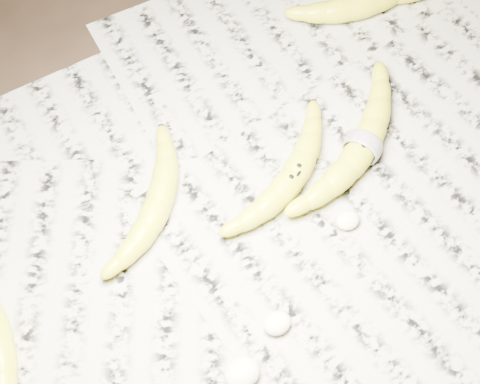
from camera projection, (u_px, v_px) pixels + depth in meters
ground at (247, 218)px, 0.78m from camera, size 3.00×3.00×0.00m
newspaper_patch at (258, 194)px, 0.79m from camera, size 0.90×0.70×0.01m
banana_left_b at (158, 203)px, 0.76m from camera, size 0.16×0.16×0.03m
banana_center at (293, 176)px, 0.78m from camera, size 0.19×0.14×0.03m
banana_taped at (363, 146)px, 0.79m from camera, size 0.22×0.16×0.04m
measuring_tape at (363, 146)px, 0.79m from camera, size 0.03×0.04×0.05m
flesh_chunk_a at (242, 372)px, 0.67m from camera, size 0.04×0.03×0.02m
flesh_chunk_b at (277, 322)px, 0.70m from camera, size 0.03×0.03×0.02m
flesh_chunk_c at (348, 219)px, 0.76m from camera, size 0.03×0.02×0.02m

